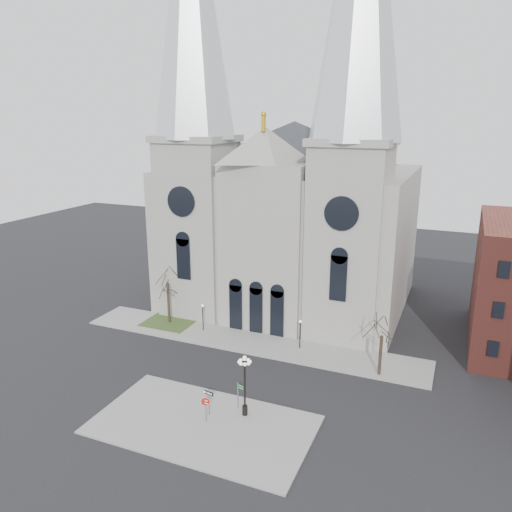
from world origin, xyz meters
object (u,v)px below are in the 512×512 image
at_px(globe_lamp, 245,378).
at_px(street_name_sign, 239,393).
at_px(stop_sign, 206,404).
at_px(one_way_sign, 209,398).

height_order(globe_lamp, street_name_sign, globe_lamp).
xyz_separation_m(stop_sign, globe_lamp, (2.55, 2.17, 1.80)).
height_order(one_way_sign, street_name_sign, street_name_sign).
bearing_deg(street_name_sign, stop_sign, -102.15).
relative_size(stop_sign, one_way_sign, 0.97).
xyz_separation_m(globe_lamp, street_name_sign, (-0.91, 0.72, -2.03)).
relative_size(stop_sign, globe_lamp, 0.42).
bearing_deg(one_way_sign, stop_sign, -66.25).
bearing_deg(globe_lamp, stop_sign, -139.58).
distance_m(globe_lamp, one_way_sign, 3.56).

